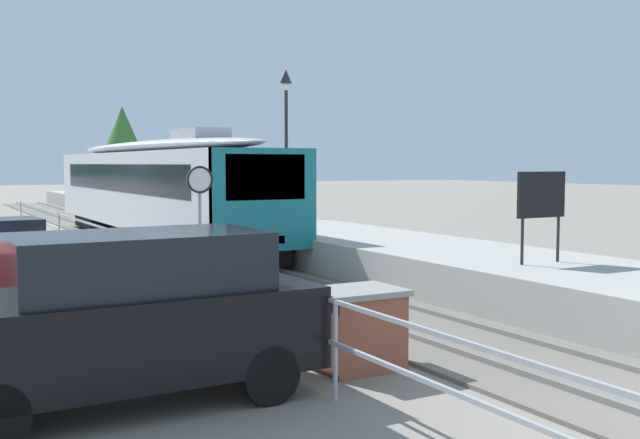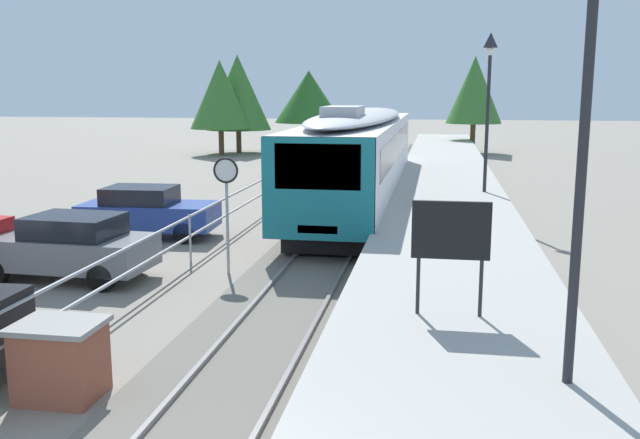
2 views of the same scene
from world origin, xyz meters
name	(u,v)px [view 2 (image 2 of 2)]	position (x,y,z in m)	size (l,w,h in m)	color
ground_plane	(286,202)	(-3.00, 22.00, 0.00)	(160.00, 160.00, 0.00)	gray
track_rails	(361,203)	(0.00, 22.00, 0.03)	(3.20, 60.00, 0.14)	#6B665B
commuter_train	(359,151)	(0.00, 21.08, 2.14)	(2.82, 18.34, 3.74)	silver
station_platform	(447,195)	(3.25, 22.00, 0.45)	(3.90, 60.00, 0.90)	#A8A59E
platform_lamp_near_end	(589,66)	(4.50, 3.64, 4.62)	(0.34, 0.34, 5.35)	#232328
platform_lamp_mid_platform	(489,82)	(4.50, 19.90, 4.62)	(0.34, 0.34, 5.35)	#232328
platform_notice_board	(451,234)	(3.11, 6.01, 2.19)	(1.20, 0.08, 1.80)	#232328
speed_limit_sign	(226,186)	(-2.03, 11.12, 2.12)	(0.61, 0.10, 2.81)	#9EA0A5
brick_utility_cabinet	(60,360)	(-2.35, 4.03, 0.57)	(1.21, 0.99, 1.13)	brown
carpark_fence	(190,228)	(-3.30, 12.00, 0.91)	(0.06, 36.06, 1.25)	#9EA0A5
parked_hatchback_grey	(68,246)	(-5.54, 9.99, 0.79)	(4.08, 1.95, 1.53)	slate
parked_hatchback_blue	(147,211)	(-5.66, 14.81, 0.79)	(4.08, 1.94, 1.53)	navy
tree_behind_carpark	(309,97)	(-6.34, 45.13, 3.88)	(4.89, 4.89, 5.72)	brown
tree_behind_station_far	(474,90)	(5.25, 45.78, 4.35)	(3.86, 3.86, 6.67)	brown
tree_distant_left	(220,95)	(-11.64, 41.15, 4.06)	(4.09, 4.09, 6.34)	brown
tree_distant_centre	(238,92)	(-10.92, 42.92, 4.19)	(4.57, 4.57, 6.77)	brown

